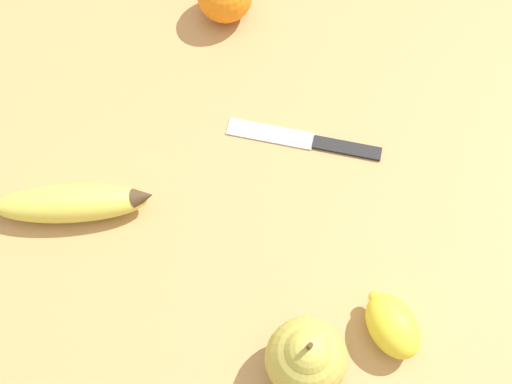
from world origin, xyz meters
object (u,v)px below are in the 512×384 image
banana (72,203)px  paring_knife (310,141)px  pear (306,358)px  lemon (392,326)px

banana → paring_knife: (0.27, -0.05, -0.02)m
pear → paring_knife: size_ratio=0.66×
lemon → pear: bearing=173.6°
lemon → paring_knife: lemon is taller
banana → pear: (0.13, -0.27, 0.02)m
pear → lemon: pear is taller
pear → paring_knife: (0.14, 0.22, -0.04)m
lemon → paring_knife: bearing=79.6°
banana → paring_knife: bearing=15.1°
pear → lemon: bearing=-6.4°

